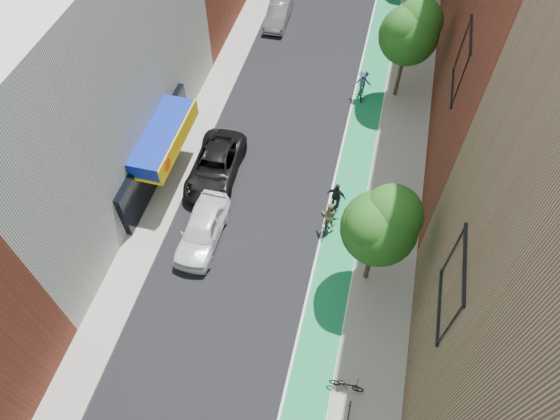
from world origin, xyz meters
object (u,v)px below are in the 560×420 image
Objects in this scene: cyclist_lane_near at (328,218)px; parked_car_white at (202,229)px; cyclist_lane_far at (362,85)px; parked_car_silver at (278,13)px; parked_car_black at (215,166)px; cyclist_lane_mid at (336,201)px.

parked_car_white is at bearing 26.21° from cyclist_lane_near.
parked_car_white is 2.30× the size of cyclist_lane_far.
cyclist_lane_far is (7.31, -7.05, 0.25)m from parked_car_silver.
cyclist_lane_mid is at bearing -9.16° from parked_car_black.
cyclist_lane_near is 0.98× the size of cyclist_lane_far.
cyclist_lane_far is at bearing -78.76° from cyclist_lane_mid.
parked_car_white is 0.86× the size of parked_car_black.
parked_car_silver is 2.01× the size of cyclist_lane_mid.
cyclist_lane_mid is at bearing 27.89° from parked_car_white.
cyclist_lane_near is at bearing 78.93° from cyclist_lane_far.
cyclist_lane_near is at bearing -69.95° from parked_car_silver.
parked_car_black is at bearing -90.90° from parked_car_silver.
cyclist_lane_far reaches higher than parked_car_black.
parked_car_white is at bearing 39.49° from cyclist_lane_mid.
parked_car_white is at bearing -82.52° from parked_car_black.
cyclist_lane_near is at bearing 92.72° from cyclist_lane_mid.
cyclist_lane_near is at bearing 19.28° from parked_car_white.
parked_car_white is 20.13m from parked_car_silver.
parked_car_white reaches higher than parked_car_silver.
parked_car_white is 2.22× the size of cyclist_lane_mid.
cyclist_lane_mid reaches higher than cyclist_lane_near.
cyclist_lane_far is at bearing -45.52° from parked_car_silver.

